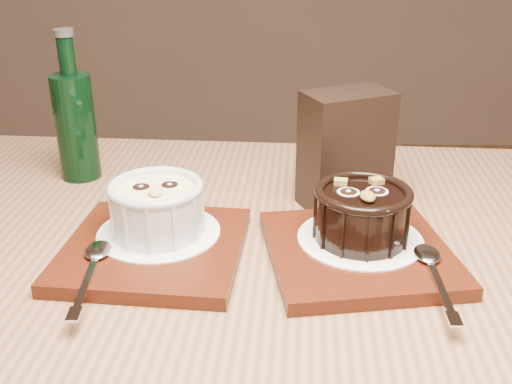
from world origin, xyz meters
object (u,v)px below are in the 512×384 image
ramekin_white (157,206)px  green_bottle (75,123)px  ramekin_dark (362,211)px  condiment_stand (345,150)px  table (256,360)px  tray_left (154,249)px  tray_right (358,252)px

ramekin_white → green_bottle: (-0.14, 0.19, 0.03)m
ramekin_dark → condiment_stand: 0.12m
table → tray_left: bearing=153.4°
condiment_stand → green_bottle: (-0.34, 0.08, 0.01)m
ramekin_white → condiment_stand: 0.23m
ramekin_white → ramekin_dark: (0.21, -0.01, 0.00)m
green_bottle → tray_right: bearing=-31.1°
table → tray_right: (0.10, 0.05, 0.10)m
table → green_bottle: size_ratio=6.34×
tray_left → green_bottle: 0.26m
tray_left → condiment_stand: size_ratio=1.29×
table → ramekin_dark: bearing=31.4°
ramekin_dark → ramekin_white: bearing=172.0°
ramekin_white → condiment_stand: (0.21, 0.11, 0.02)m
ramekin_dark → green_bottle: size_ratio=0.51×
tray_left → green_bottle: size_ratio=0.92×
ramekin_white → tray_left: bearing=-107.7°
tray_left → ramekin_dark: 0.22m
ramekin_white → table: bearing=-47.0°
tray_left → ramekin_white: ramekin_white is taller
tray_left → condiment_stand: bearing=31.9°
ramekin_dark → condiment_stand: (-0.01, 0.12, 0.02)m
tray_left → table: bearing=-26.6°
ramekin_white → tray_right: ramekin_white is taller
tray_left → tray_right: size_ratio=1.00×
condiment_stand → tray_left: bearing=-148.1°
ramekin_dark → green_bottle: (-0.35, 0.19, 0.03)m
tray_right → green_bottle: green_bottle is taller
ramekin_dark → condiment_stand: size_ratio=0.71×
ramekin_dark → green_bottle: green_bottle is taller
table → condiment_stand: size_ratio=8.87×
ramekin_white → green_bottle: green_bottle is taller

